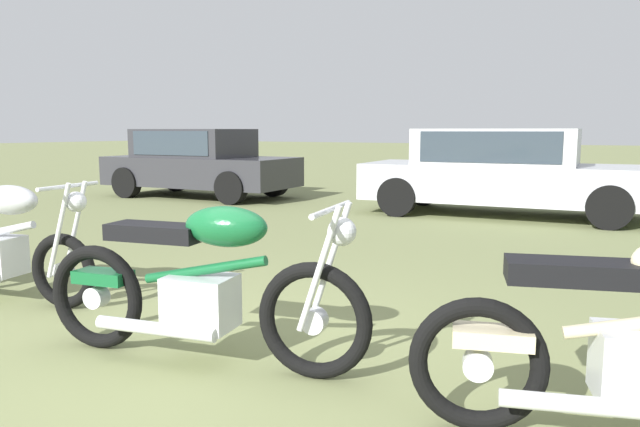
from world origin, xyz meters
The scene contains 4 objects.
ground_plane centered at (0.00, 0.00, 0.00)m, with size 120.00×120.00×0.00m, color olive.
motorcycle_green centered at (0.01, 0.01, 0.49)m, with size 2.16×0.77×1.02m.
car_charcoal centered at (-6.15, 7.16, 0.80)m, with size 4.12×1.97×1.43m.
car_silver centered at (0.08, 7.44, 0.80)m, with size 4.67×2.11×1.43m.
Camera 1 is at (2.38, -2.73, 1.41)m, focal length 34.02 mm.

